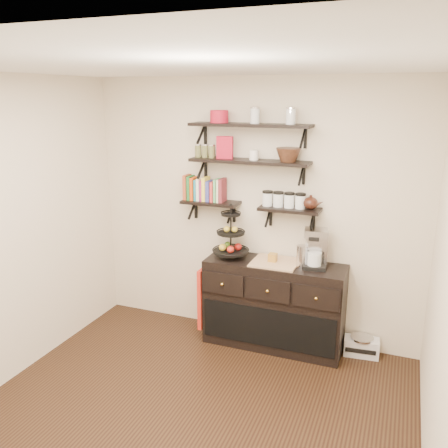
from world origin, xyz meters
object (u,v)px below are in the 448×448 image
at_px(fruit_stand, 231,240).
at_px(sideboard, 274,304).
at_px(coffee_maker, 316,249).
at_px(radio, 361,346).

bearing_deg(fruit_stand, sideboard, -0.50).
bearing_deg(coffee_maker, sideboard, 174.48).
height_order(coffee_maker, radio, coffee_maker).
height_order(fruit_stand, coffee_maker, fruit_stand).
xyz_separation_m(fruit_stand, coffee_maker, (0.86, 0.02, -0.00)).
bearing_deg(fruit_stand, radio, 4.71).
relative_size(fruit_stand, radio, 1.54).
height_order(fruit_stand, radio, fruit_stand).
distance_m(sideboard, fruit_stand, 0.79).
height_order(sideboard, coffee_maker, coffee_maker).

